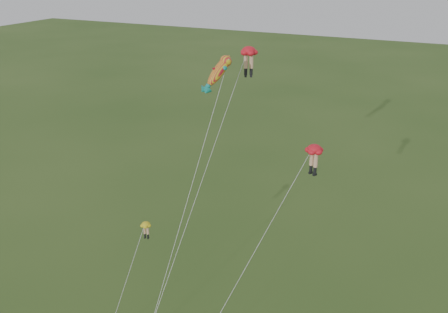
% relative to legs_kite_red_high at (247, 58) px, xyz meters
% --- Properties ---
extents(legs_kite_red_high, '(3.78, 13.11, 19.89)m').
position_rel_legs_kite_red_high_xyz_m(legs_kite_red_high, '(0.00, 0.00, 0.00)').
color(legs_kite_red_high, red).
rests_on(legs_kite_red_high, ground).
extents(legs_kite_red_mid, '(6.29, 10.89, 14.53)m').
position_rel_legs_kite_red_high_xyz_m(legs_kite_red_mid, '(6.89, -4.81, -5.27)').
color(legs_kite_red_mid, red).
rests_on(legs_kite_red_mid, ground).
extents(legs_kite_yellow, '(2.36, 3.92, 8.83)m').
position_rel_legs_kite_red_high_xyz_m(legs_kite_yellow, '(-3.54, -10.33, -11.13)').
color(legs_kite_yellow, gold).
rests_on(legs_kite_yellow, ground).
extents(fish_kite, '(3.06, 9.92, 19.99)m').
position_rel_legs_kite_red_high_xyz_m(fish_kite, '(-0.64, -3.78, -0.45)').
color(fish_kite, gold).
rests_on(fish_kite, ground).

